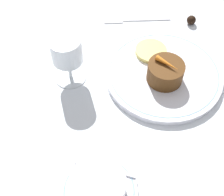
{
  "coord_description": "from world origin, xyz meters",
  "views": [
    {
      "loc": [
        -0.41,
        0.16,
        0.55
      ],
      "look_at": [
        -0.04,
        0.1,
        0.04
      ],
      "focal_mm": 50.0,
      "sensor_mm": 36.0,
      "label": 1
    }
  ],
  "objects_px": {
    "dinner_plate": "(163,74)",
    "coffee_cup": "(98,186)",
    "wine_glass": "(67,53)",
    "fork": "(130,20)",
    "dessert_cake": "(165,72)"
  },
  "relations": [
    {
      "from": "dinner_plate",
      "to": "coffee_cup",
      "type": "bearing_deg",
      "value": 144.21
    },
    {
      "from": "coffee_cup",
      "to": "wine_glass",
      "type": "relative_size",
      "value": 1.05
    },
    {
      "from": "wine_glass",
      "to": "fork",
      "type": "xyz_separation_m",
      "value": [
        0.17,
        -0.17,
        -0.08
      ]
    },
    {
      "from": "coffee_cup",
      "to": "dessert_cake",
      "type": "relative_size",
      "value": 1.52
    },
    {
      "from": "dessert_cake",
      "to": "dinner_plate",
      "type": "bearing_deg",
      "value": -12.37
    },
    {
      "from": "dinner_plate",
      "to": "dessert_cake",
      "type": "relative_size",
      "value": 3.35
    },
    {
      "from": "wine_glass",
      "to": "fork",
      "type": "relative_size",
      "value": 0.65
    },
    {
      "from": "wine_glass",
      "to": "dessert_cake",
      "type": "xyz_separation_m",
      "value": [
        -0.05,
        -0.21,
        -0.04
      ]
    },
    {
      "from": "wine_glass",
      "to": "fork",
      "type": "height_order",
      "value": "wine_glass"
    },
    {
      "from": "dinner_plate",
      "to": "wine_glass",
      "type": "relative_size",
      "value": 2.32
    },
    {
      "from": "dinner_plate",
      "to": "coffee_cup",
      "type": "distance_m",
      "value": 0.31
    },
    {
      "from": "coffee_cup",
      "to": "dessert_cake",
      "type": "bearing_deg",
      "value": -37.31
    },
    {
      "from": "wine_glass",
      "to": "dessert_cake",
      "type": "bearing_deg",
      "value": -102.87
    },
    {
      "from": "fork",
      "to": "dinner_plate",
      "type": "bearing_deg",
      "value": -168.33
    },
    {
      "from": "wine_glass",
      "to": "fork",
      "type": "distance_m",
      "value": 0.25
    }
  ]
}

